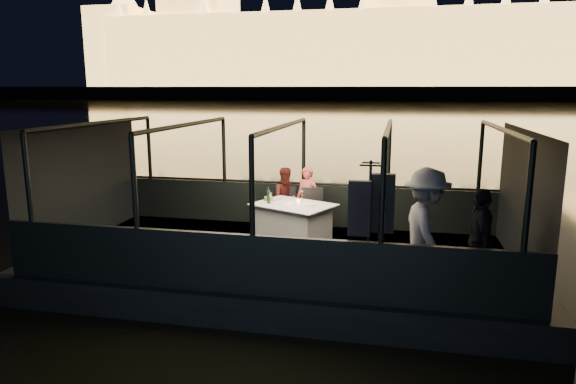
% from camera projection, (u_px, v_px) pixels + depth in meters
% --- Properties ---
extents(river_water, '(500.00, 500.00, 0.00)m').
position_uv_depth(river_water, '(387.00, 109.00, 86.15)').
color(river_water, black).
rests_on(river_water, ground).
extents(boat_hull, '(8.60, 4.40, 1.00)m').
position_uv_depth(boat_hull, '(283.00, 278.00, 9.49)').
color(boat_hull, black).
rests_on(boat_hull, river_water).
extents(boat_deck, '(8.00, 4.00, 0.04)m').
position_uv_depth(boat_deck, '(283.00, 253.00, 9.40)').
color(boat_deck, black).
rests_on(boat_deck, boat_hull).
extents(gunwale_port, '(8.00, 0.08, 0.90)m').
position_uv_depth(gunwale_port, '(303.00, 205.00, 11.22)').
color(gunwale_port, black).
rests_on(gunwale_port, boat_deck).
extents(gunwale_starboard, '(8.00, 0.08, 0.90)m').
position_uv_depth(gunwale_starboard, '(253.00, 265.00, 7.39)').
color(gunwale_starboard, black).
rests_on(gunwale_starboard, boat_deck).
extents(cabin_glass_port, '(8.00, 0.02, 1.40)m').
position_uv_depth(cabin_glass_port, '(304.00, 152.00, 10.99)').
color(cabin_glass_port, '#99B2B2').
rests_on(cabin_glass_port, gunwale_port).
extents(cabin_glass_starboard, '(8.00, 0.02, 1.40)m').
position_uv_depth(cabin_glass_starboard, '(252.00, 187.00, 7.16)').
color(cabin_glass_starboard, '#99B2B2').
rests_on(cabin_glass_starboard, gunwale_starboard).
extents(cabin_roof_glass, '(8.00, 4.00, 0.02)m').
position_uv_depth(cabin_roof_glass, '(283.00, 126.00, 8.94)').
color(cabin_roof_glass, '#99B2B2').
rests_on(cabin_roof_glass, boat_deck).
extents(end_wall_fore, '(0.02, 4.00, 2.30)m').
position_uv_depth(end_wall_fore, '(83.00, 182.00, 9.99)').
color(end_wall_fore, black).
rests_on(end_wall_fore, boat_deck).
extents(end_wall_aft, '(0.02, 4.00, 2.30)m').
position_uv_depth(end_wall_aft, '(523.00, 201.00, 8.34)').
color(end_wall_aft, black).
rests_on(end_wall_aft, boat_deck).
extents(canopy_ribs, '(8.00, 4.00, 2.30)m').
position_uv_depth(canopy_ribs, '(283.00, 191.00, 9.16)').
color(canopy_ribs, black).
rests_on(canopy_ribs, boat_deck).
extents(embankment, '(400.00, 140.00, 6.00)m').
position_uv_depth(embankment, '(395.00, 94.00, 210.53)').
color(embankment, '#423D33').
rests_on(embankment, ground).
extents(parliament_building, '(220.00, 32.00, 60.00)m').
position_uv_depth(parliament_building, '(398.00, 11.00, 171.44)').
color(parliament_building, '#F2D18C').
rests_on(parliament_building, embankment).
extents(dining_table_central, '(1.76, 1.56, 0.77)m').
position_uv_depth(dining_table_central, '(293.00, 223.00, 9.93)').
color(dining_table_central, white).
rests_on(dining_table_central, boat_deck).
extents(chair_port_left, '(0.53, 0.53, 0.91)m').
position_uv_depth(chair_port_left, '(283.00, 210.00, 10.73)').
color(chair_port_left, black).
rests_on(chair_port_left, boat_deck).
extents(chair_port_right, '(0.57, 0.57, 0.96)m').
position_uv_depth(chair_port_right, '(310.00, 215.00, 10.32)').
color(chair_port_right, black).
rests_on(chair_port_right, boat_deck).
extents(coat_stand, '(0.62, 0.53, 1.99)m').
position_uv_depth(coat_stand, '(368.00, 237.00, 7.20)').
color(coat_stand, black).
rests_on(coat_stand, boat_deck).
extents(person_woman_coral, '(0.57, 0.47, 1.36)m').
position_uv_depth(person_woman_coral, '(307.00, 196.00, 10.70)').
color(person_woman_coral, '#E35952').
rests_on(person_woman_coral, boat_deck).
extents(person_man_maroon, '(0.78, 0.70, 1.32)m').
position_uv_depth(person_man_maroon, '(287.00, 195.00, 10.81)').
color(person_man_maroon, '#421712').
rests_on(person_man_maroon, boat_deck).
extents(passenger_stripe, '(0.93, 1.32, 1.85)m').
position_uv_depth(passenger_stripe, '(425.00, 236.00, 7.43)').
color(passenger_stripe, white).
rests_on(passenger_stripe, boat_deck).
extents(passenger_dark, '(0.42, 0.93, 1.55)m').
position_uv_depth(passenger_dark, '(480.00, 236.00, 7.44)').
color(passenger_dark, black).
rests_on(passenger_dark, boat_deck).
extents(wine_bottle, '(0.08, 0.08, 0.31)m').
position_uv_depth(wine_bottle, '(269.00, 196.00, 9.90)').
color(wine_bottle, '#14381E').
rests_on(wine_bottle, dining_table_central).
extents(bread_basket, '(0.24, 0.24, 0.07)m').
position_uv_depth(bread_basket, '(268.00, 199.00, 10.15)').
color(bread_basket, olive).
rests_on(bread_basket, dining_table_central).
extents(amber_candle, '(0.07, 0.07, 0.08)m').
position_uv_depth(amber_candle, '(298.00, 201.00, 9.91)').
color(amber_candle, '#FFB73F').
rests_on(amber_candle, dining_table_central).
extents(plate_near, '(0.29, 0.29, 0.02)m').
position_uv_depth(plate_near, '(309.00, 205.00, 9.75)').
color(plate_near, silver).
rests_on(plate_near, dining_table_central).
extents(plate_far, '(0.35, 0.35, 0.02)m').
position_uv_depth(plate_far, '(276.00, 199.00, 10.24)').
color(plate_far, silver).
rests_on(plate_far, dining_table_central).
extents(wine_glass_white, '(0.08, 0.08, 0.21)m').
position_uv_depth(wine_glass_white, '(270.00, 199.00, 9.87)').
color(wine_glass_white, white).
rests_on(wine_glass_white, dining_table_central).
extents(wine_glass_red, '(0.07, 0.07, 0.20)m').
position_uv_depth(wine_glass_red, '(302.00, 196.00, 10.15)').
color(wine_glass_red, white).
rests_on(wine_glass_red, dining_table_central).
extents(wine_glass_empty, '(0.06, 0.06, 0.17)m').
position_uv_depth(wine_glass_empty, '(294.00, 201.00, 9.73)').
color(wine_glass_empty, white).
rests_on(wine_glass_empty, dining_table_central).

